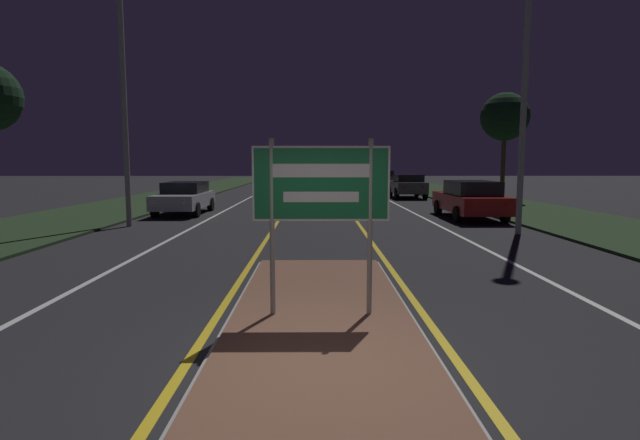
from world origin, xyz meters
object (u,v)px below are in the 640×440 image
car_receding_3 (338,177)px  car_approaching_0 (185,197)px  streetlight_right_near (528,18)px  car_receding_0 (470,199)px  car_receding_2 (382,179)px  car_receding_1 (407,185)px  streetlight_left_near (120,4)px  highway_sign (321,192)px

car_receding_3 → car_approaching_0: car_receding_3 is taller
streetlight_right_near → car_receding_3: bearing=95.9°
car_approaching_0 → car_receding_0: bearing=-9.8°
streetlight_right_near → car_receding_2: bearing=90.4°
streetlight_right_near → car_receding_3: size_ratio=2.53×
car_receding_1 → car_receding_3: bearing=99.1°
streetlight_right_near → car_receding_1: 16.87m
streetlight_left_near → streetlight_right_near: (12.55, -2.01, -0.96)m
car_receding_2 → car_approaching_0: 25.79m
car_receding_0 → car_receding_3: bearing=96.4°
car_receding_2 → car_receding_3: bearing=116.1°
highway_sign → car_approaching_0: highway_sign is taller
car_receding_0 → car_approaching_0: 11.78m
streetlight_right_near → car_receding_1: streetlight_right_near is taller
highway_sign → streetlight_left_near: streetlight_left_near is taller
car_receding_3 → car_approaching_0: (-7.98, -30.32, -0.02)m
streetlight_right_near → car_approaching_0: bearing=151.8°
streetlight_right_near → car_receding_0: (-0.16, 4.31, -5.59)m
car_receding_0 → car_receding_1: bearing=91.5°
car_receding_2 → car_approaching_0: car_receding_2 is taller
highway_sign → car_receding_0: size_ratio=0.50×
streetlight_right_near → car_receding_2: size_ratio=2.15×
highway_sign → car_receding_0: 14.02m
streetlight_left_near → streetlight_right_near: size_ratio=1.02×
car_receding_2 → streetlight_left_near: bearing=-114.3°
car_receding_0 → car_approaching_0: (-11.61, 2.00, -0.05)m
streetlight_right_near → car_receding_3: 37.25m
streetlight_right_near → streetlight_left_near: bearing=170.9°
highway_sign → streetlight_left_near: (-6.45, 10.35, 5.55)m
streetlight_left_near → car_receding_0: 14.21m
car_receding_2 → highway_sign: bearing=-98.9°
car_receding_0 → car_receding_1: car_receding_0 is taller
highway_sign → car_approaching_0: 15.74m
streetlight_left_near → car_approaching_0: streetlight_left_near is taller
streetlight_left_near → streetlight_right_near: bearing=-9.1°
car_receding_1 → car_receding_2: (0.24, 13.45, 0.00)m
streetlight_right_near → car_receding_1: size_ratio=2.50×
streetlight_left_near → car_approaching_0: size_ratio=2.36×
car_receding_0 → car_receding_2: (-0.06, 25.06, 0.02)m
car_receding_1 → car_receding_3: size_ratio=1.01×
streetlight_left_near → car_receding_1: 19.55m
streetlight_left_near → car_receding_0: streetlight_left_near is taller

